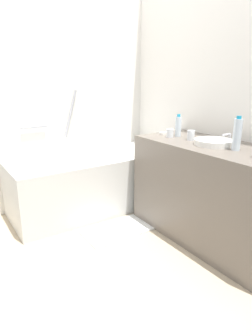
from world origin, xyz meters
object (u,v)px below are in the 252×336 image
(sink_basin, at_px, (214,142))
(water_bottle_1, at_px, (237,134))
(drinking_glass_0, at_px, (170,133))
(soap_dish, at_px, (164,133))
(bath_mat, at_px, (118,229))
(bathtub, at_px, (91,181))
(drinking_glass_2, at_px, (191,135))
(sink_faucet, at_px, (229,139))
(water_bottle_2, at_px, (178,126))

(sink_basin, relative_size, water_bottle_1, 1.21)
(drinking_glass_0, bearing_deg, soap_dish, 67.45)
(water_bottle_1, height_order, soap_dish, water_bottle_1)
(soap_dish, height_order, bath_mat, soap_dish)
(bathtub, xyz_separation_m, drinking_glass_2, (0.55, -0.89, 0.58))
(drinking_glass_0, bearing_deg, bath_mat, 169.52)
(sink_basin, xyz_separation_m, water_bottle_1, (0.00, -0.21, 0.10))
(water_bottle_1, bearing_deg, soap_dish, 90.75)
(sink_basin, bearing_deg, water_bottle_1, -89.84)
(drinking_glass_2, height_order, bath_mat, drinking_glass_2)
(drinking_glass_2, bearing_deg, drinking_glass_0, 106.67)
(drinking_glass_2, distance_m, bath_mat, 1.11)
(sink_faucet, xyz_separation_m, water_bottle_2, (-0.17, 0.45, 0.06))
(sink_basin, bearing_deg, soap_dish, 90.96)
(bath_mat, bearing_deg, soap_dish, 5.36)
(soap_dish, bearing_deg, bath_mat, -174.64)
(sink_faucet, bearing_deg, drinking_glass_0, 119.82)
(water_bottle_2, relative_size, drinking_glass_0, 2.72)
(drinking_glass_0, relative_size, drinking_glass_2, 0.86)
(water_bottle_1, distance_m, drinking_glass_2, 0.47)
(sink_basin, distance_m, bath_mat, 1.19)
(drinking_glass_0, distance_m, bath_mat, 1.03)
(drinking_glass_0, bearing_deg, sink_basin, -80.90)
(soap_dish, bearing_deg, bathtub, 136.17)
(soap_dish, bearing_deg, water_bottle_1, -89.25)
(sink_faucet, xyz_separation_m, drinking_glass_0, (-0.26, 0.45, 0.00))
(bathtub, relative_size, drinking_glass_0, 22.24)
(bathtub, distance_m, drinking_glass_2, 1.20)
(water_bottle_1, bearing_deg, sink_faucet, 48.77)
(water_bottle_2, xyz_separation_m, drinking_glass_0, (-0.09, 0.01, -0.06))
(bathtub, xyz_separation_m, sink_faucet, (0.75, -1.14, 0.57))
(bath_mat, bearing_deg, bathtub, 87.48)
(bathtub, relative_size, water_bottle_1, 6.49)
(drinking_glass_2, bearing_deg, water_bottle_2, 80.62)
(water_bottle_1, bearing_deg, sink_basin, 90.16)
(soap_dish, bearing_deg, drinking_glass_0, -112.55)
(water_bottle_2, xyz_separation_m, drinking_glass_2, (-0.03, -0.20, -0.05))
(sink_faucet, relative_size, bath_mat, 0.23)
(bathtub, distance_m, drinking_glass_0, 1.02)
(bathtub, bearing_deg, sink_basin, -63.55)
(sink_faucet, height_order, drinking_glass_0, sink_faucet)
(drinking_glass_2, distance_m, soap_dish, 0.36)
(bathtub, height_order, water_bottle_1, bathtub)
(sink_faucet, bearing_deg, water_bottle_2, 110.27)
(soap_dish, bearing_deg, drinking_glass_2, -90.13)
(sink_faucet, xyz_separation_m, bath_mat, (-0.78, 0.55, -0.88))
(bathtub, bearing_deg, soap_dish, -43.83)
(water_bottle_1, height_order, drinking_glass_2, water_bottle_1)
(sink_faucet, height_order, drinking_glass_2, drinking_glass_2)
(bathtub, xyz_separation_m, water_bottle_1, (0.57, -1.35, 0.66))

